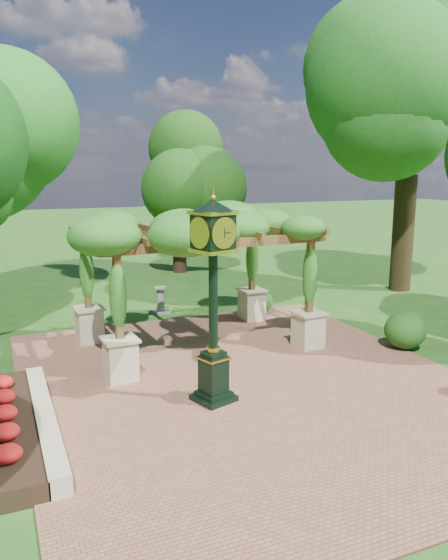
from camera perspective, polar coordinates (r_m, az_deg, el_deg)
name	(u,v)px	position (r m, az deg, el deg)	size (l,w,h in m)	color
ground	(269,401)	(12.15, 4.76, -12.45)	(120.00, 120.00, 0.00)	#1E4714
brick_plaza	(249,383)	(12.96, 2.66, -10.73)	(10.00, 12.00, 0.04)	brown
border_wall	(45,420)	(11.33, -18.21, -13.76)	(0.35, 5.00, 0.40)	#C6B793
pedestal_clock	(213,283)	(11.23, -1.13, -0.30)	(1.08, 1.08, 4.39)	black
pergola	(196,233)	(14.93, -2.93, 4.88)	(6.40, 4.23, 3.90)	beige
sundial	(161,302)	(19.01, -6.64, -2.27)	(0.63, 0.63, 0.93)	gray
shrub_mid	(405,330)	(15.93, 18.41, -5.00)	(1.14, 1.14, 1.03)	#1D4F16
shrub_back	(259,301)	(18.78, 3.71, -2.25)	(0.91, 0.91, 0.82)	#28651D
tree_north	(178,172)	(26.07, -4.80, 11.18)	(3.74, 3.74, 6.95)	black
tree_east_far	(413,78)	(23.48, 19.17, 19.28)	(6.01, 6.01, 12.10)	#2E2212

